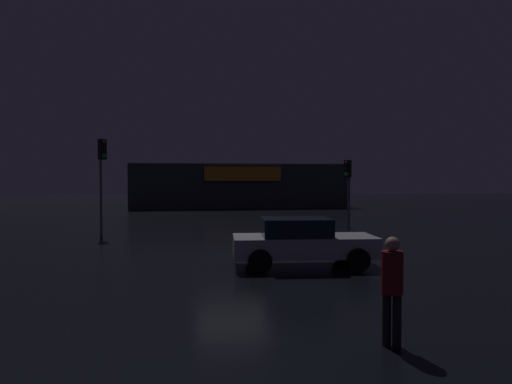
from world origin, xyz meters
TOP-DOWN VIEW (x-y plane):
  - ground_plane at (0.00, 0.00)m, footprint 120.00×120.00m
  - store_building at (3.05, 27.88)m, footprint 19.93×7.19m
  - traffic_signal_main at (-5.57, 6.41)m, footprint 0.41×0.43m
  - traffic_signal_opposite at (6.66, 7.12)m, footprint 0.42×0.42m
  - car_near at (1.91, -2.16)m, footprint 4.39×2.16m
  - pedestrian at (1.77, -8.73)m, footprint 0.47×0.47m

SIDE VIEW (x-z plane):
  - ground_plane at x=0.00m, z-range 0.00..0.00m
  - car_near at x=1.91m, z-range 0.03..1.52m
  - pedestrian at x=1.77m, z-range 0.15..1.91m
  - store_building at x=3.05m, z-range 0.00..4.03m
  - traffic_signal_opposite at x=6.66m, z-range 0.77..4.42m
  - traffic_signal_main at x=-5.57m, z-range 1.14..5.66m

